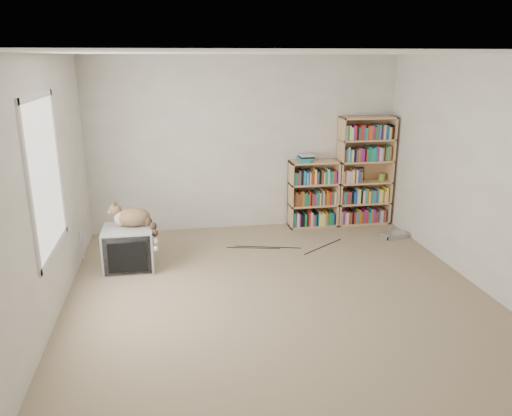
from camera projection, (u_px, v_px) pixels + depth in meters
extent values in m
cube|color=gray|center=(281.00, 302.00, 5.24)|extent=(4.50, 5.00, 0.01)
cube|color=silver|center=(245.00, 144.00, 7.24)|extent=(4.50, 0.02, 2.50)
cube|color=silver|center=(392.00, 308.00, 2.52)|extent=(4.50, 0.02, 2.50)
cube|color=silver|center=(41.00, 197.00, 4.52)|extent=(0.02, 5.00, 2.50)
cube|color=silver|center=(492.00, 178.00, 5.25)|extent=(0.02, 5.00, 2.50)
cube|color=white|center=(285.00, 53.00, 4.52)|extent=(4.50, 5.00, 0.02)
cube|color=white|center=(45.00, 176.00, 4.66)|extent=(0.02, 1.22, 1.52)
cube|color=#9FA0A2|center=(129.00, 248.00, 6.01)|extent=(0.59, 0.53, 0.51)
cube|color=black|center=(127.00, 256.00, 5.78)|extent=(0.54, 0.03, 0.47)
cube|color=black|center=(127.00, 257.00, 5.76)|extent=(0.44, 0.01, 0.36)
cube|color=black|center=(130.00, 245.00, 6.13)|extent=(0.35, 0.29, 0.31)
ellipsoid|color=#3C2A18|center=(133.00, 217.00, 5.99)|extent=(0.44, 0.31, 0.23)
ellipsoid|color=#3C2A18|center=(142.00, 217.00, 6.00)|extent=(0.21, 0.22, 0.17)
ellipsoid|color=#C2AE8C|center=(121.00, 218.00, 5.96)|extent=(0.17, 0.17, 0.19)
ellipsoid|color=#3C2A18|center=(115.00, 210.00, 5.93)|extent=(0.16, 0.15, 0.14)
sphere|color=beige|center=(110.00, 212.00, 5.94)|extent=(0.06, 0.06, 0.06)
cone|color=black|center=(114.00, 205.00, 5.89)|extent=(0.06, 0.07, 0.07)
cone|color=black|center=(116.00, 203.00, 5.96)|extent=(0.06, 0.07, 0.07)
cube|color=tan|center=(340.00, 172.00, 7.44)|extent=(0.02, 0.30, 1.63)
cube|color=tan|center=(389.00, 170.00, 7.57)|extent=(0.03, 0.30, 1.63)
cube|color=tan|center=(361.00, 169.00, 7.63)|extent=(0.82, 0.03, 1.63)
cube|color=tan|center=(368.00, 118.00, 7.27)|extent=(0.82, 0.30, 0.02)
cube|color=tan|center=(361.00, 222.00, 7.74)|extent=(0.82, 0.30, 0.03)
cube|color=tan|center=(363.00, 202.00, 7.64)|extent=(0.82, 0.30, 0.03)
cube|color=tan|center=(364.00, 182.00, 7.55)|extent=(0.82, 0.30, 0.02)
cube|color=tan|center=(365.00, 161.00, 7.46)|extent=(0.82, 0.30, 0.02)
cube|color=tan|center=(367.00, 140.00, 7.36)|extent=(0.82, 0.30, 0.02)
cube|color=red|center=(362.00, 215.00, 7.71)|extent=(0.74, 0.24, 0.19)
cube|color=#1948A7|center=(363.00, 195.00, 7.61)|extent=(0.74, 0.24, 0.19)
cube|color=#167D47|center=(364.00, 175.00, 7.52)|extent=(0.74, 0.24, 0.19)
cube|color=beige|center=(366.00, 154.00, 7.43)|extent=(0.74, 0.24, 0.19)
cube|color=black|center=(367.00, 132.00, 7.33)|extent=(0.74, 0.24, 0.19)
cube|color=tan|center=(291.00, 195.00, 7.41)|extent=(0.02, 0.30, 1.00)
cube|color=tan|center=(336.00, 193.00, 7.53)|extent=(0.02, 0.30, 1.00)
cube|color=tan|center=(311.00, 192.00, 7.60)|extent=(0.73, 0.03, 1.00)
cube|color=tan|center=(314.00, 162.00, 7.33)|extent=(0.73, 0.30, 0.02)
cube|color=tan|center=(312.00, 225.00, 7.61)|extent=(0.73, 0.30, 0.03)
cube|color=tan|center=(313.00, 204.00, 7.52)|extent=(0.73, 0.30, 0.03)
cube|color=tan|center=(314.00, 183.00, 7.42)|extent=(0.73, 0.30, 0.02)
cube|color=red|center=(313.00, 218.00, 7.58)|extent=(0.65, 0.24, 0.19)
cube|color=#1948A7|center=(313.00, 197.00, 7.48)|extent=(0.65, 0.24, 0.19)
cube|color=#167D47|center=(314.00, 176.00, 7.39)|extent=(0.65, 0.24, 0.19)
cube|color=red|center=(305.00, 157.00, 7.30)|extent=(0.20, 0.26, 0.11)
cylinder|color=#6FA830|center=(381.00, 177.00, 7.58)|extent=(0.09, 0.09, 0.10)
cube|color=black|center=(359.00, 173.00, 7.61)|extent=(0.14, 0.05, 0.19)
cube|color=#A8A8AD|center=(393.00, 235.00, 7.10)|extent=(0.35, 0.28, 0.07)
cube|color=silver|center=(80.00, 236.00, 6.22)|extent=(0.01, 0.08, 0.13)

